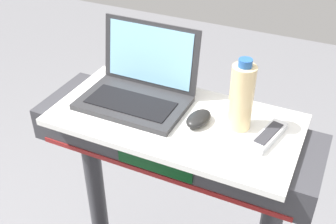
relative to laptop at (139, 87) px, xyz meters
name	(u,v)px	position (x,y,z in m)	size (l,w,h in m)	color
desk_board	(175,120)	(0.15, -0.04, -0.06)	(0.75, 0.38, 0.02)	white
laptop	(139,87)	(0.00, 0.00, 0.00)	(0.34, 0.25, 0.23)	#2D2D30
computer_mouse	(199,119)	(0.22, -0.04, -0.03)	(0.06, 0.10, 0.03)	black
water_bottle	(241,97)	(0.34, -0.01, 0.06)	(0.07, 0.07, 0.22)	beige
tv_remote	(268,136)	(0.43, -0.03, -0.04)	(0.08, 0.17, 0.02)	silver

